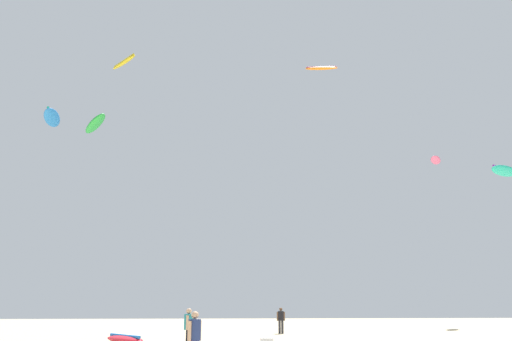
{
  "coord_description": "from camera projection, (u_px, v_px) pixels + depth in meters",
  "views": [
    {
      "loc": [
        -2.5,
        -11.39,
        1.77
      ],
      "look_at": [
        0.0,
        17.95,
        9.41
      ],
      "focal_mm": 36.39,
      "sensor_mm": 36.0,
      "label": 1
    }
  ],
  "objects": [
    {
      "name": "kite_aloft_0",
      "position": [
        321.0,
        68.0,
        40.0
      ],
      "size": [
        2.6,
        1.13,
        0.48
      ],
      "color": "orange"
    },
    {
      "name": "kite_aloft_2",
      "position": [
        52.0,
        118.0,
        44.27
      ],
      "size": [
        1.73,
        4.47,
        1.03
      ],
      "color": "blue"
    },
    {
      "name": "person_midground",
      "position": [
        189.0,
        326.0,
        20.68
      ],
      "size": [
        0.37,
        0.53,
        1.63
      ],
      "rotation": [
        0.0,
        0.0,
        6.08
      ],
      "color": "black",
      "rests_on": "ground"
    },
    {
      "name": "kite_aloft_3",
      "position": [
        95.0,
        124.0,
        37.62
      ],
      "size": [
        2.88,
        4.58,
        1.02
      ],
      "color": "green"
    },
    {
      "name": "kite_aloft_4",
      "position": [
        124.0,
        62.0,
        55.5
      ],
      "size": [
        3.66,
        4.18,
        1.12
      ],
      "color": "yellow"
    },
    {
      "name": "kite_aloft_5",
      "position": [
        504.0,
        171.0,
        38.12
      ],
      "size": [
        3.39,
        2.72,
        0.78
      ],
      "color": "#19B29E"
    },
    {
      "name": "kite_grounded_near",
      "position": [
        124.0,
        339.0,
        24.68
      ],
      "size": [
        2.64,
        3.27,
        0.4
      ],
      "color": "red",
      "rests_on": "ground"
    },
    {
      "name": "kite_aloft_6",
      "position": [
        436.0,
        160.0,
        50.03
      ],
      "size": [
        2.38,
        3.1,
        0.53
      ],
      "color": "#E5598C"
    },
    {
      "name": "person_foreground",
      "position": [
        194.0,
        335.0,
        14.72
      ],
      "size": [
        0.38,
        0.43,
        1.59
      ],
      "rotation": [
        0.0,
        0.0,
        5.58
      ],
      "color": "#B21E23",
      "rests_on": "ground"
    },
    {
      "name": "person_left",
      "position": [
        281.0,
        318.0,
        33.0
      ],
      "size": [
        0.53,
        0.36,
        1.6
      ],
      "rotation": [
        0.0,
        0.0,
        1.58
      ],
      "color": "#2D2D33",
      "rests_on": "ground"
    }
  ]
}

